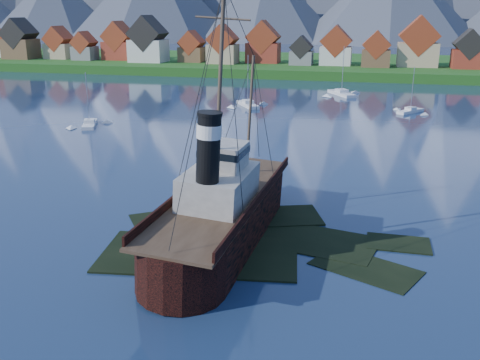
% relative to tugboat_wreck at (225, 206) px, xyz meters
% --- Properties ---
extents(ground, '(1400.00, 1400.00, 0.00)m').
position_rel_tugboat_wreck_xyz_m(ground, '(1.86, -3.07, -3.13)').
color(ground, '#192A48').
rests_on(ground, ground).
extents(shoal, '(31.71, 21.24, 1.14)m').
position_rel_tugboat_wreck_xyz_m(shoal, '(3.64, -0.92, -3.48)').
color(shoal, black).
rests_on(shoal, ground).
extents(shore_bank, '(600.00, 80.00, 3.20)m').
position_rel_tugboat_wreck_xyz_m(shore_bank, '(1.86, 166.93, -3.13)').
color(shore_bank, '#173F12').
rests_on(shore_bank, ground).
extents(seawall, '(600.00, 2.50, 2.00)m').
position_rel_tugboat_wreck_xyz_m(seawall, '(1.86, 128.93, -3.13)').
color(seawall, '#3F3D38').
rests_on(seawall, ground).
extents(town, '(250.96, 16.69, 17.30)m').
position_rel_tugboat_wreck_xyz_m(town, '(-31.26, 149.11, 5.86)').
color(town, maroon).
rests_on(town, ground).
extents(tugboat_wreck, '(7.31, 31.49, 24.96)m').
position_rel_tugboat_wreck_xyz_m(tugboat_wreck, '(0.00, 0.00, 0.00)').
color(tugboat_wreck, black).
rests_on(tugboat_wreck, ground).
extents(sailboat_a, '(5.57, 9.04, 10.86)m').
position_rel_tugboat_wreck_xyz_m(sailboat_a, '(-40.11, 45.47, -2.89)').
color(sailboat_a, silver).
rests_on(sailboat_a, ground).
extents(sailboat_c, '(7.19, 9.48, 12.47)m').
position_rel_tugboat_wreck_xyz_m(sailboat_c, '(-14.97, 74.85, -2.85)').
color(sailboat_c, silver).
rests_on(sailboat_c, ground).
extents(sailboat_d, '(6.23, 7.31, 10.54)m').
position_rel_tugboat_wreck_xyz_m(sailboat_d, '(21.97, 75.37, -2.89)').
color(sailboat_d, silver).
rests_on(sailboat_d, ground).
extents(sailboat_e, '(8.27, 11.35, 13.30)m').
position_rel_tugboat_wreck_xyz_m(sailboat_e, '(5.50, 97.97, -2.84)').
color(sailboat_e, silver).
rests_on(sailboat_e, ground).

